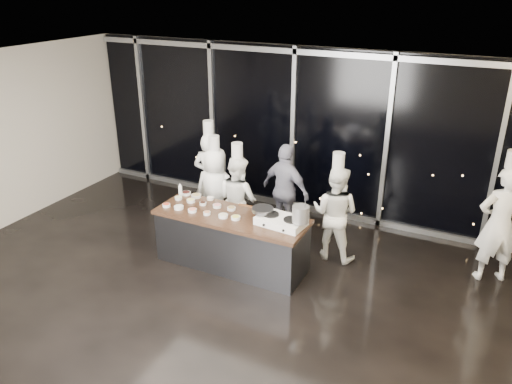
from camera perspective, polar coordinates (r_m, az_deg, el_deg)
ground at (r=7.63m, az=-6.07°, el=-11.41°), size 9.00×9.00×0.00m
room_shell at (r=6.53m, az=-5.58°, el=4.56°), size 9.02×7.02×3.21m
window_wall at (r=9.73m, az=4.33°, el=6.96°), size 8.90×0.11×3.20m
demo_counter at (r=8.05m, az=-2.81°, el=-5.52°), size 2.46×0.86×0.90m
stove at (r=7.52m, az=2.88°, el=-3.31°), size 0.76×0.51×0.14m
frying_pan at (r=7.63m, az=0.71°, el=-2.00°), size 0.59×0.36×0.06m
stock_pot at (r=7.29m, az=5.13°, el=-2.53°), size 0.27×0.27×0.25m
prep_bowls at (r=8.17m, az=-6.34°, el=-1.46°), size 1.37×0.70×0.05m
squeeze_bottle at (r=8.57m, az=-8.65°, el=0.26°), size 0.06×0.06×0.23m
chef_far_left at (r=9.28m, az=-5.24°, el=1.58°), size 0.68×0.49×2.00m
chef_left at (r=8.98m, az=-4.63°, el=0.19°), size 0.84×0.60×1.83m
chef_center at (r=8.66m, az=-2.08°, el=-0.75°), size 0.94×0.84×1.81m
guest at (r=8.86m, az=3.41°, el=0.18°), size 1.08×0.69×1.70m
chef_right at (r=8.21m, az=9.02°, el=-2.32°), size 0.81×0.64×1.84m
chef_side at (r=8.30m, az=26.03°, el=-3.26°), size 0.81×0.70×2.09m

